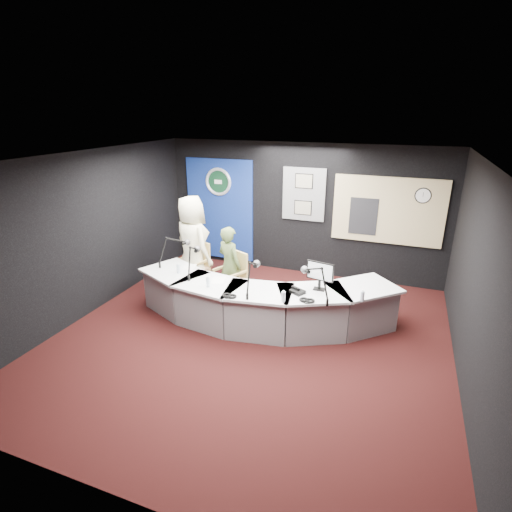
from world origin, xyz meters
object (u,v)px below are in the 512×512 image
at_px(armchair_right, 230,278).
at_px(person_man, 192,244).
at_px(broadcast_desk, 259,302).
at_px(armchair_left, 194,267).
at_px(person_woman, 230,265).

xyz_separation_m(armchair_right, person_man, (-0.90, 0.26, 0.48)).
xyz_separation_m(broadcast_desk, armchair_right, (-0.78, 0.53, 0.10)).
xyz_separation_m(armchair_left, armchair_right, (0.90, -0.26, 0.01)).
distance_m(broadcast_desk, armchair_left, 1.86).
height_order(broadcast_desk, armchair_right, armchair_right).
bearing_deg(armchair_left, broadcast_desk, -6.81).
bearing_deg(person_man, armchair_left, -0.00).
xyz_separation_m(armchair_right, person_woman, (0.00, 0.00, 0.26)).
bearing_deg(armchair_right, broadcast_desk, -9.19).
height_order(armchair_left, armchair_right, armchair_right).
relative_size(armchair_left, person_man, 0.49).
bearing_deg(armchair_right, person_woman, 0.00).
bearing_deg(person_woman, armchair_right, -0.00).
bearing_deg(person_woman, broadcast_desk, 170.15).
bearing_deg(armchair_left, armchair_right, 2.48).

